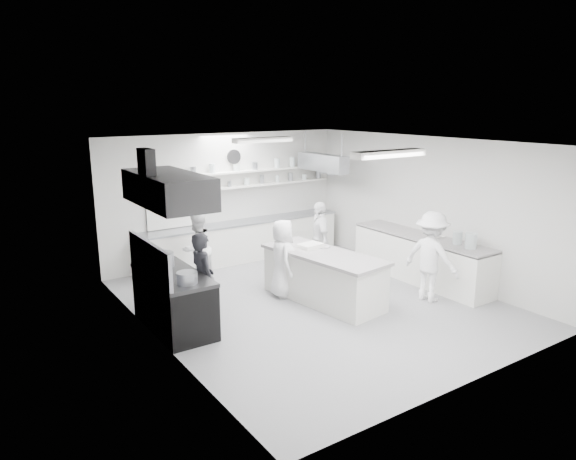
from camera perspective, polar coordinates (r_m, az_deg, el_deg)
floor at (r=10.00m, az=2.84°, el=-7.96°), size 6.00×7.00×0.02m
ceiling at (r=9.32m, az=3.06°, el=9.57°), size 6.00×7.00×0.02m
wall_back at (r=12.47m, az=-6.74°, el=3.54°), size 6.00×0.04×3.00m
wall_front at (r=7.17m, az=19.98°, el=-4.83°), size 6.00×0.04×3.00m
wall_left at (r=8.17m, az=-14.20°, el=-2.19°), size 0.04×7.00×3.00m
wall_right at (r=11.56m, az=14.96°, el=2.37°), size 0.04×7.00×3.00m
stove at (r=8.98m, az=-12.27°, el=-7.69°), size 0.80×1.80×0.90m
exhaust_hood at (r=8.49m, az=-12.92°, el=4.36°), size 0.85×2.00×0.50m
back_counter at (r=12.57m, az=-4.77°, el=-1.19°), size 5.00×0.60×0.92m
shelf_lower at (r=12.65m, az=-3.67°, el=4.89°), size 4.20×0.26×0.04m
shelf_upper at (r=12.60m, az=-3.70°, el=6.47°), size 4.20×0.26×0.04m
pass_through_window at (r=11.93m, az=-12.25°, el=2.62°), size 1.30×0.04×1.00m
wall_clock at (r=12.40m, az=-5.95°, el=7.93°), size 0.32×0.05×0.32m
right_counter at (r=11.42m, az=14.23°, el=-3.06°), size 0.74×3.30×0.94m
pot_rack at (r=12.49m, az=3.76°, el=7.33°), size 0.30×1.60×0.40m
light_fixture_front at (r=7.97m, az=10.91°, el=8.15°), size 1.30×0.25×0.10m
light_fixture_rear at (r=10.82m, az=-2.76°, el=9.77°), size 1.30×0.25×0.10m
prep_island at (r=9.97m, az=3.86°, el=-5.23°), size 1.23×2.53×0.89m
stove_pot at (r=9.19m, az=-13.52°, el=-3.28°), size 0.40×0.40×0.29m
cook_stove at (r=8.91m, az=-9.24°, el=-5.31°), size 0.39×0.59×1.60m
cook_back at (r=10.92m, az=-9.83°, el=-1.99°), size 0.90×0.80×1.53m
cook_island_left at (r=10.10m, az=-0.59°, el=-3.10°), size 0.72×0.86×1.52m
cook_island_right at (r=11.29m, az=3.45°, el=-1.01°), size 0.75×1.04×1.64m
cook_right at (r=10.21m, az=15.31°, el=-2.81°), size 0.82×1.21×1.72m
bowl_island_a at (r=10.22m, az=3.85°, el=-1.97°), size 0.27×0.27×0.06m
bowl_island_b at (r=10.43m, az=2.93°, el=-1.63°), size 0.20×0.20×0.06m
bowl_right at (r=11.25m, az=15.96°, el=-0.76°), size 0.32×0.32×0.06m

